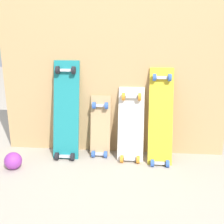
# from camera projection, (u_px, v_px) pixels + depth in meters

# --- Properties ---
(ground_plane) EXTENTS (12.00, 12.00, 0.00)m
(ground_plane) POSITION_uv_depth(u_px,v_px,m) (113.00, 153.00, 2.67)
(ground_plane) COLOR #A89E8E
(plywood_wall_panel) EXTENTS (2.06, 0.04, 1.48)m
(plywood_wall_panel) POSITION_uv_depth(u_px,v_px,m) (113.00, 75.00, 2.52)
(plywood_wall_panel) COLOR tan
(plywood_wall_panel) RESTS_ON ground
(skateboard_teal) EXTENTS (0.23, 0.28, 0.93)m
(skateboard_teal) POSITION_uv_depth(u_px,v_px,m) (66.00, 114.00, 2.52)
(skateboard_teal) COLOR #197A7F
(skateboard_teal) RESTS_ON ground
(skateboard_natural) EXTENTS (0.18, 0.19, 0.62)m
(skateboard_natural) POSITION_uv_depth(u_px,v_px,m) (100.00, 130.00, 2.58)
(skateboard_natural) COLOR tan
(skateboard_natural) RESTS_ON ground
(skateboard_white) EXTENTS (0.23, 0.27, 0.70)m
(skateboard_white) POSITION_uv_depth(u_px,v_px,m) (131.00, 128.00, 2.50)
(skateboard_white) COLOR silver
(skateboard_white) RESTS_ON ground
(skateboard_yellow) EXTENTS (0.21, 0.32, 0.88)m
(skateboard_yellow) POSITION_uv_depth(u_px,v_px,m) (161.00, 120.00, 2.43)
(skateboard_yellow) COLOR gold
(skateboard_yellow) RESTS_ON ground
(rubber_ball) EXTENTS (0.15, 0.15, 0.15)m
(rubber_ball) POSITION_uv_depth(u_px,v_px,m) (13.00, 161.00, 2.35)
(rubber_ball) COLOR purple
(rubber_ball) RESTS_ON ground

